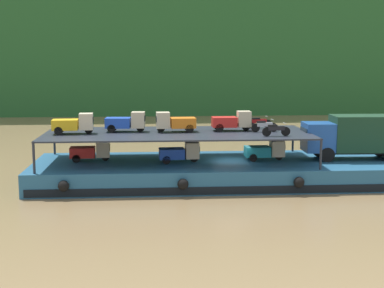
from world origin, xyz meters
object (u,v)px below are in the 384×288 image
at_px(motorcycle_upper_port, 276,130).
at_px(mini_truck_upper_fore, 175,122).
at_px(mini_truck_upper_mid, 126,122).
at_px(cargo_barge, 232,171).
at_px(mini_truck_lower_aft, 180,152).
at_px(covered_lorry, 355,135).
at_px(motorcycle_upper_centre, 264,126).
at_px(mini_truck_lower_mid, 265,150).
at_px(mini_truck_lower_stern, 91,151).
at_px(mini_truck_upper_stern, 74,124).
at_px(motorcycle_upper_stbd, 259,122).
at_px(mini_truck_upper_bow, 232,121).

bearing_deg(motorcycle_upper_port, mini_truck_upper_fore, 158.25).
relative_size(mini_truck_upper_mid, motorcycle_upper_port, 1.47).
distance_m(cargo_barge, mini_truck_upper_fore, 5.25).
bearing_deg(mini_truck_lower_aft, mini_truck_upper_fore, 108.53).
xyz_separation_m(covered_lorry, mini_truck_lower_aft, (-12.35, -0.39, -1.00)).
height_order(covered_lorry, motorcycle_upper_port, covered_lorry).
bearing_deg(motorcycle_upper_centre, mini_truck_lower_mid, -4.37).
bearing_deg(mini_truck_lower_aft, mini_truck_lower_stern, 170.79).
bearing_deg(covered_lorry, mini_truck_upper_mid, 177.15).
xyz_separation_m(mini_truck_upper_stern, mini_truck_upper_fore, (6.86, 0.54, 0.00)).
xyz_separation_m(cargo_barge, motorcycle_upper_stbd, (2.27, 2.19, 3.18)).
bearing_deg(mini_truck_upper_fore, covered_lorry, -2.15).
relative_size(cargo_barge, motorcycle_upper_centre, 14.40).
distance_m(covered_lorry, mini_truck_lower_mid, 6.44).
relative_size(covered_lorry, motorcycle_upper_centre, 4.16).
xyz_separation_m(covered_lorry, mini_truck_upper_fore, (-12.64, 0.47, 1.00)).
distance_m(cargo_barge, mini_truck_lower_mid, 2.74).
height_order(mini_truck_upper_stern, motorcycle_upper_centre, mini_truck_upper_stern).
bearing_deg(motorcycle_upper_stbd, mini_truck_upper_fore, -164.41).
bearing_deg(covered_lorry, cargo_barge, 179.88).
bearing_deg(mini_truck_upper_fore, motorcycle_upper_stbd, 15.59).
relative_size(mini_truck_lower_stern, mini_truck_upper_mid, 1.00).
distance_m(mini_truck_upper_stern, mini_truck_upper_mid, 3.58).
relative_size(cargo_barge, mini_truck_upper_bow, 9.92).
relative_size(mini_truck_lower_aft, mini_truck_lower_mid, 1.01).
distance_m(mini_truck_lower_mid, motorcycle_upper_stbd, 2.79).
bearing_deg(mini_truck_lower_aft, mini_truck_upper_bow, 17.47).
distance_m(cargo_barge, mini_truck_upper_stern, 11.34).
xyz_separation_m(covered_lorry, mini_truck_upper_mid, (-16.02, 0.80, 1.00)).
height_order(covered_lorry, mini_truck_lower_stern, covered_lorry).
bearing_deg(mini_truck_upper_stern, motorcycle_upper_centre, 0.46).
bearing_deg(motorcycle_upper_port, mini_truck_upper_bow, 130.36).
xyz_separation_m(mini_truck_lower_mid, mini_truck_upper_bow, (-2.24, 0.75, 2.00)).
bearing_deg(mini_truck_upper_fore, cargo_barge, -6.59).
height_order(cargo_barge, mini_truck_lower_mid, mini_truck_lower_mid).
bearing_deg(mini_truck_upper_bow, cargo_barge, -96.74).
height_order(cargo_barge, mini_truck_upper_stern, mini_truck_upper_stern).
bearing_deg(motorcycle_upper_centre, motorcycle_upper_stbd, 88.97).
xyz_separation_m(mini_truck_lower_stern, mini_truck_lower_mid, (12.12, -0.57, 0.00)).
xyz_separation_m(mini_truck_lower_mid, mini_truck_upper_fore, (-6.28, 0.44, 2.00)).
distance_m(mini_truck_upper_bow, motorcycle_upper_stbd, 2.62).
bearing_deg(mini_truck_upper_mid, mini_truck_upper_fore, -5.46).
height_order(mini_truck_lower_aft, mini_truck_upper_bow, mini_truck_upper_bow).
relative_size(mini_truck_lower_stern, mini_truck_lower_aft, 1.00).
height_order(mini_truck_upper_bow, motorcycle_upper_centre, mini_truck_upper_bow).
bearing_deg(mini_truck_upper_stern, motorcycle_upper_port, -8.76).
relative_size(cargo_barge, motorcycle_upper_port, 14.38).
distance_m(mini_truck_upper_mid, motorcycle_upper_centre, 9.59).
bearing_deg(motorcycle_upper_centre, mini_truck_upper_mid, 175.48).
relative_size(mini_truck_lower_stern, mini_truck_upper_fore, 1.00).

